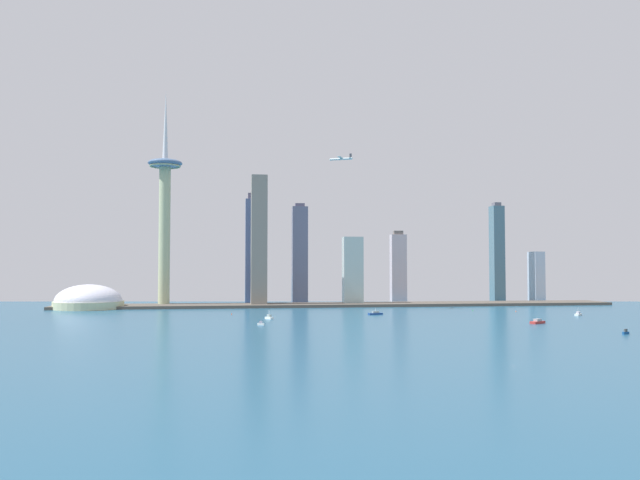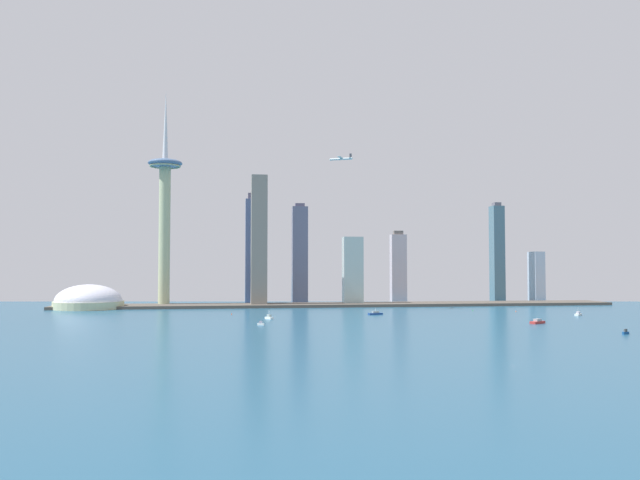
# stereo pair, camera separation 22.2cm
# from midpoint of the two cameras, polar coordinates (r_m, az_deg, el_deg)

# --- Properties ---
(ground_plane) EXTENTS (6000.00, 6000.00, 0.00)m
(ground_plane) POSITION_cam_midpoint_polar(r_m,az_deg,el_deg) (375.84, 16.84, -10.43)
(ground_plane) COLOR #215270
(waterfront_pier) EXTENTS (763.07, 66.56, 3.81)m
(waterfront_pier) POSITION_cam_midpoint_polar(r_m,az_deg,el_deg) (884.50, 1.99, -5.78)
(waterfront_pier) COLOR #534C43
(waterfront_pier) RESTS_ON ground
(observation_tower) EXTENTS (46.80, 46.80, 297.29)m
(observation_tower) POSITION_cam_midpoint_polar(r_m,az_deg,el_deg) (901.64, -13.66, 3.39)
(observation_tower) COLOR #ACB88C
(observation_tower) RESTS_ON ground
(stadium_dome) EXTENTS (87.96, 87.96, 43.28)m
(stadium_dome) POSITION_cam_midpoint_polar(r_m,az_deg,el_deg) (876.15, -19.92, -5.22)
(stadium_dome) COLOR beige
(stadium_dome) RESTS_ON ground
(skyscraper_0) EXTENTS (21.57, 23.27, 178.58)m
(skyscraper_0) POSITION_cam_midpoint_polar(r_m,az_deg,el_deg) (873.01, -5.45, -0.08)
(skyscraper_0) COLOR gray
(skyscraper_0) RESTS_ON ground
(skyscraper_1) EXTENTS (22.28, 16.83, 146.11)m
(skyscraper_1) POSITION_cam_midpoint_polar(r_m,az_deg,el_deg) (925.44, -1.81, -1.32)
(skyscraper_1) COLOR slate
(skyscraper_1) RESTS_ON ground
(skyscraper_2) EXTENTS (16.13, 26.81, 77.53)m
(skyscraper_2) POSITION_cam_midpoint_polar(r_m,az_deg,el_deg) (1042.31, 18.73, -3.13)
(skyscraper_2) COLOR #AFBED2
(skyscraper_2) RESTS_ON ground
(skyscraper_3) EXTENTS (27.59, 17.17, 95.94)m
(skyscraper_3) POSITION_cam_midpoint_polar(r_m,az_deg,el_deg) (895.35, 2.94, -2.79)
(skyscraper_3) COLOR #ABC1BD
(skyscraper_3) RESTS_ON ground
(skyscraper_4) EXTENTS (17.49, 19.69, 152.35)m
(skyscraper_4) POSITION_cam_midpoint_polar(r_m,az_deg,el_deg) (1011.00, 15.51, -1.17)
(skyscraper_4) COLOR #476A79
(skyscraper_4) RESTS_ON ground
(skyscraper_5) EXTENTS (23.10, 14.14, 108.42)m
(skyscraper_5) POSITION_cam_midpoint_polar(r_m,az_deg,el_deg) (968.59, 7.00, -2.49)
(skyscraper_5) COLOR #BAAEB6
(skyscraper_5) RESTS_ON ground
(skyscraper_6) EXTENTS (17.59, 19.17, 161.83)m
(skyscraper_6) POSITION_cam_midpoint_polar(r_m,az_deg,el_deg) (937.28, -6.13, -0.92)
(skyscraper_6) COLOR slate
(skyscraper_6) RESTS_ON ground
(skyscraper_7) EXTENTS (23.32, 15.85, 106.27)m
(skyscraper_7) POSITION_cam_midpoint_polar(r_m,az_deg,el_deg) (1066.23, 15.54, -2.91)
(skyscraper_7) COLOR #9CA594
(skyscraper_7) RESTS_ON ground
(boat_0) EXTENTS (17.41, 13.68, 4.51)m
(boat_0) POSITION_cam_midpoint_polar(r_m,az_deg,el_deg) (641.75, 18.83, -6.92)
(boat_0) COLOR #AB2F2B
(boat_0) RESTS_ON ground
(boat_2) EXTENTS (14.45, 15.08, 9.17)m
(boat_2) POSITION_cam_midpoint_polar(r_m,az_deg,el_deg) (763.63, 22.03, -6.14)
(boat_2) COLOR white
(boat_2) RESTS_ON ground
(boat_3) EXTENTS (8.72, 10.68, 8.50)m
(boat_3) POSITION_cam_midpoint_polar(r_m,az_deg,el_deg) (663.35, -4.55, -6.89)
(boat_3) COLOR white
(boat_3) RESTS_ON ground
(boat_4) EXTENTS (17.33, 8.99, 7.51)m
(boat_4) POSITION_cam_midpoint_polar(r_m,az_deg,el_deg) (725.10, 4.97, -6.53)
(boat_4) COLOR navy
(boat_4) RESTS_ON ground
(boat_5) EXTENTS (6.44, 3.84, 3.83)m
(boat_5) POSITION_cam_midpoint_polar(r_m,az_deg,el_deg) (593.10, -5.30, -7.44)
(boat_5) COLOR white
(boat_5) RESTS_ON ground
(boat_6) EXTENTS (6.40, 3.70, 4.21)m
(boat_6) POSITION_cam_midpoint_polar(r_m,az_deg,el_deg) (565.97, 25.60, -7.43)
(boat_6) COLOR navy
(boat_6) RESTS_ON ground
(channel_buoy_0) EXTENTS (1.09, 1.09, 1.71)m
(channel_buoy_0) POSITION_cam_midpoint_polar(r_m,az_deg,el_deg) (805.61, 13.48, -6.11)
(channel_buoy_0) COLOR green
(channel_buoy_0) RESTS_ON ground
(channel_buoy_1) EXTENTS (1.29, 1.29, 1.73)m
(channel_buoy_1) POSITION_cam_midpoint_polar(r_m,az_deg,el_deg) (805.47, 17.08, -6.07)
(channel_buoy_1) COLOR #E54C19
(channel_buoy_1) RESTS_ON ground
(channel_buoy_2) EXTENTS (1.18, 1.18, 1.85)m
(channel_buoy_2) POSITION_cam_midpoint_polar(r_m,az_deg,el_deg) (731.54, -7.88, -6.52)
(channel_buoy_2) COLOR #E54C19
(channel_buoy_2) RESTS_ON ground
(airplane) EXTENTS (28.92, 26.57, 7.78)m
(airplane) POSITION_cam_midpoint_polar(r_m,az_deg,el_deg) (826.41, 1.90, 7.25)
(airplane) COLOR silver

